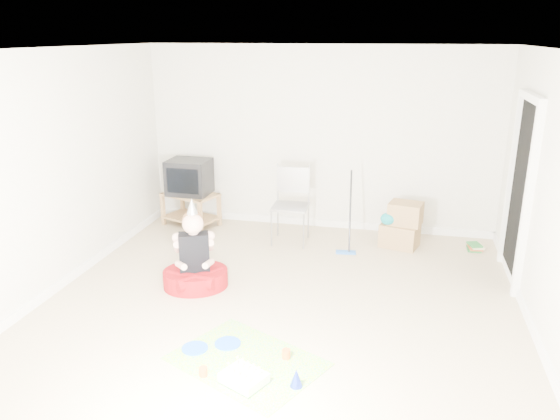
% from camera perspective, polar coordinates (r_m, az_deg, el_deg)
% --- Properties ---
extents(ground, '(5.00, 5.00, 0.00)m').
position_cam_1_polar(ground, '(5.91, 0.09, -9.58)').
color(ground, '#C9B390').
rests_on(ground, ground).
extents(doorway_recess, '(0.02, 0.90, 2.05)m').
position_cam_1_polar(doorway_recess, '(6.67, 23.82, 1.57)').
color(doorway_recess, black).
rests_on(doorway_recess, ground).
extents(tv_stand, '(0.90, 0.72, 0.49)m').
position_cam_1_polar(tv_stand, '(8.19, -9.30, 0.35)').
color(tv_stand, '#A87C4C').
rests_on(tv_stand, ground).
extents(crt_tv, '(0.60, 0.50, 0.51)m').
position_cam_1_polar(crt_tv, '(8.06, -9.46, 3.43)').
color(crt_tv, black).
rests_on(crt_tv, tv_stand).
extents(folding_chair, '(0.48, 0.46, 1.05)m').
position_cam_1_polar(folding_chair, '(7.34, 1.09, 0.36)').
color(folding_chair, gray).
rests_on(folding_chair, ground).
extents(cardboard_boxes, '(0.58, 0.48, 0.61)m').
position_cam_1_polar(cardboard_boxes, '(7.45, 12.57, -1.60)').
color(cardboard_boxes, '#9E7A4C').
rests_on(cardboard_boxes, ground).
extents(floor_mop, '(0.27, 0.35, 1.04)m').
position_cam_1_polar(floor_mop, '(7.09, 6.97, -2.55)').
color(floor_mop, blue).
rests_on(floor_mop, ground).
extents(book_pile, '(0.20, 0.23, 0.10)m').
position_cam_1_polar(book_pile, '(7.68, 19.72, -3.63)').
color(book_pile, '#26722F').
rests_on(book_pile, ground).
extents(seated_woman, '(0.94, 0.94, 1.04)m').
position_cam_1_polar(seated_woman, '(6.23, -8.86, -5.98)').
color(seated_woman, maroon).
rests_on(seated_woman, ground).
extents(party_mat, '(1.52, 1.36, 0.01)m').
position_cam_1_polar(party_mat, '(4.96, -3.49, -15.48)').
color(party_mat, '#F73483').
rests_on(party_mat, ground).
extents(birthday_cake, '(0.42, 0.39, 0.15)m').
position_cam_1_polar(birthday_cake, '(4.67, -3.80, -17.17)').
color(birthday_cake, white).
rests_on(birthday_cake, party_mat).
extents(blue_plate_near, '(0.34, 0.34, 0.01)m').
position_cam_1_polar(blue_plate_near, '(5.20, -5.48, -13.70)').
color(blue_plate_near, blue).
rests_on(blue_plate_near, party_mat).
extents(blue_plate_far, '(0.28, 0.28, 0.01)m').
position_cam_1_polar(blue_plate_far, '(5.16, -8.89, -14.07)').
color(blue_plate_far, blue).
rests_on(blue_plate_far, party_mat).
extents(orange_cup_near, '(0.10, 0.10, 0.08)m').
position_cam_1_polar(orange_cup_near, '(4.96, 0.65, -14.81)').
color(orange_cup_near, '#EB5A1A').
rests_on(orange_cup_near, party_mat).
extents(orange_cup_far, '(0.09, 0.09, 0.08)m').
position_cam_1_polar(orange_cup_far, '(4.79, -8.02, -16.39)').
color(orange_cup_far, '#EB5A1A').
rests_on(orange_cup_far, party_mat).
extents(blue_party_hat, '(0.12, 0.12, 0.16)m').
position_cam_1_polar(blue_party_hat, '(4.61, 1.71, -17.12)').
color(blue_party_hat, '#1B32C3').
rests_on(blue_party_hat, party_mat).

